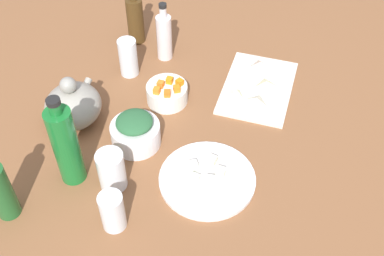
% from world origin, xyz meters
% --- Properties ---
extents(tabletop, '(1.90, 1.90, 0.03)m').
position_xyz_m(tabletop, '(0.00, 0.00, 0.01)').
color(tabletop, brown).
rests_on(tabletop, ground).
extents(cutting_board, '(0.31, 0.23, 0.01)m').
position_xyz_m(cutting_board, '(0.27, -0.10, 0.03)').
color(cutting_board, silver).
rests_on(cutting_board, tabletop).
extents(plate_tofu, '(0.25, 0.25, 0.01)m').
position_xyz_m(plate_tofu, '(-0.11, -0.09, 0.04)').
color(plate_tofu, white).
rests_on(plate_tofu, tabletop).
extents(bowl_greens, '(0.13, 0.13, 0.06)m').
position_xyz_m(bowl_greens, '(-0.06, 0.14, 0.06)').
color(bowl_greens, white).
rests_on(bowl_greens, tabletop).
extents(bowl_carrots, '(0.12, 0.12, 0.06)m').
position_xyz_m(bowl_carrots, '(0.12, 0.13, 0.06)').
color(bowl_carrots, white).
rests_on(bowl_carrots, tabletop).
extents(teapot, '(0.18, 0.15, 0.16)m').
position_xyz_m(teapot, '(-0.05, 0.33, 0.09)').
color(teapot, gray).
rests_on(teapot, tabletop).
extents(bottle_0, '(0.05, 0.05, 0.20)m').
position_xyz_m(bottle_0, '(0.31, 0.22, 0.11)').
color(bottle_0, silver).
rests_on(bottle_0, tabletop).
extents(bottle_1, '(0.05, 0.05, 0.21)m').
position_xyz_m(bottle_1, '(0.35, 0.35, 0.12)').
color(bottle_1, '#493216').
rests_on(bottle_1, tabletop).
extents(bottle_2, '(0.05, 0.05, 0.20)m').
position_xyz_m(bottle_2, '(-0.38, 0.32, 0.12)').
color(bottle_2, '#215C29').
rests_on(bottle_2, tabletop).
extents(bottle_3, '(0.06, 0.06, 0.27)m').
position_xyz_m(bottle_3, '(-0.23, 0.23, 0.15)').
color(bottle_3, '#186D2B').
rests_on(bottle_3, tabletop).
extents(drinking_glass_0, '(0.06, 0.06, 0.12)m').
position_xyz_m(drinking_glass_0, '(0.19, 0.29, 0.09)').
color(drinking_glass_0, white).
rests_on(drinking_glass_0, tabletop).
extents(drinking_glass_1, '(0.06, 0.06, 0.11)m').
position_xyz_m(drinking_glass_1, '(-0.31, 0.07, 0.08)').
color(drinking_glass_1, white).
rests_on(drinking_glass_1, tabletop).
extents(drinking_glass_2, '(0.07, 0.07, 0.11)m').
position_xyz_m(drinking_glass_2, '(-0.21, 0.13, 0.09)').
color(drinking_glass_2, white).
rests_on(drinking_glass_2, tabletop).
extents(carrot_cube_0, '(0.02, 0.02, 0.02)m').
position_xyz_m(carrot_cube_0, '(0.14, 0.13, 0.09)').
color(carrot_cube_0, orange).
rests_on(carrot_cube_0, bowl_carrots).
extents(carrot_cube_1, '(0.02, 0.02, 0.02)m').
position_xyz_m(carrot_cube_1, '(0.11, 0.14, 0.09)').
color(carrot_cube_1, orange).
rests_on(carrot_cube_1, bowl_carrots).
extents(carrot_cube_2, '(0.03, 0.03, 0.02)m').
position_xyz_m(carrot_cube_2, '(0.11, 0.09, 0.09)').
color(carrot_cube_2, orange).
rests_on(carrot_cube_2, bowl_carrots).
extents(carrot_cube_3, '(0.02, 0.02, 0.02)m').
position_xyz_m(carrot_cube_3, '(0.08, 0.14, 0.09)').
color(carrot_cube_3, orange).
rests_on(carrot_cube_3, bowl_carrots).
extents(carrot_cube_4, '(0.02, 0.02, 0.02)m').
position_xyz_m(carrot_cube_4, '(0.08, 0.11, 0.09)').
color(carrot_cube_4, orange).
rests_on(carrot_cube_4, bowl_carrots).
extents(carrot_cube_5, '(0.02, 0.02, 0.02)m').
position_xyz_m(carrot_cube_5, '(0.14, 0.10, 0.09)').
color(carrot_cube_5, orange).
rests_on(carrot_cube_5, bowl_carrots).
extents(chopped_greens_mound, '(0.12, 0.12, 0.03)m').
position_xyz_m(chopped_greens_mound, '(-0.06, 0.14, 0.11)').
color(chopped_greens_mound, '#2A5F36').
rests_on(chopped_greens_mound, bowl_greens).
extents(tofu_cube_0, '(0.03, 0.03, 0.02)m').
position_xyz_m(tofu_cube_0, '(-0.13, -0.10, 0.05)').
color(tofu_cube_0, white).
rests_on(tofu_cube_0, plate_tofu).
extents(tofu_cube_1, '(0.03, 0.03, 0.02)m').
position_xyz_m(tofu_cube_1, '(-0.10, -0.04, 0.05)').
color(tofu_cube_1, white).
rests_on(tofu_cube_1, plate_tofu).
extents(tofu_cube_2, '(0.02, 0.02, 0.02)m').
position_xyz_m(tofu_cube_2, '(-0.09, -0.12, 0.05)').
color(tofu_cube_2, '#ECF0CD').
rests_on(tofu_cube_2, plate_tofu).
extents(tofu_cube_3, '(0.02, 0.02, 0.02)m').
position_xyz_m(tofu_cube_3, '(-0.14, -0.06, 0.05)').
color(tofu_cube_3, white).
rests_on(tofu_cube_3, plate_tofu).
extents(tofu_cube_4, '(0.02, 0.02, 0.02)m').
position_xyz_m(tofu_cube_4, '(-0.06, -0.08, 0.05)').
color(tofu_cube_4, '#F9F5CE').
rests_on(tofu_cube_4, plate_tofu).
extents(dumpling_0, '(0.06, 0.06, 0.02)m').
position_xyz_m(dumpling_0, '(0.20, -0.12, 0.05)').
color(dumpling_0, beige).
rests_on(dumpling_0, cutting_board).
extents(dumpling_1, '(0.04, 0.04, 0.03)m').
position_xyz_m(dumpling_1, '(0.37, -0.14, 0.05)').
color(dumpling_1, beige).
rests_on(dumpling_1, cutting_board).
extents(dumpling_2, '(0.05, 0.05, 0.03)m').
position_xyz_m(dumpling_2, '(0.21, -0.05, 0.05)').
color(dumpling_2, beige).
rests_on(dumpling_2, cutting_board).
extents(dumpling_3, '(0.07, 0.07, 0.02)m').
position_xyz_m(dumpling_3, '(0.28, -0.13, 0.05)').
color(dumpling_3, beige).
rests_on(dumpling_3, cutting_board).
extents(dumpling_4, '(0.07, 0.07, 0.02)m').
position_xyz_m(dumpling_4, '(0.36, -0.08, 0.05)').
color(dumpling_4, beige).
rests_on(dumpling_4, cutting_board).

